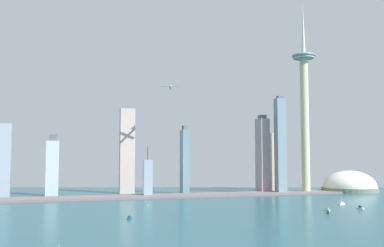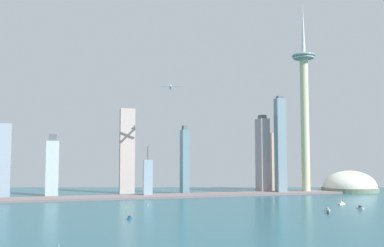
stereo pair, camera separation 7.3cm
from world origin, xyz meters
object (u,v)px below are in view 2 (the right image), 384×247
Objects in this scene: observation_tower at (304,97)px; channel_buoy_1 at (148,205)px; stadium_dome at (350,188)px; channel_buoy_2 at (126,211)px; skyscraper_1 at (52,167)px; skyscraper_6 at (5,160)px; boat_5 at (129,218)px; skyscraper_5 at (127,151)px; boat_4 at (342,204)px; boat_2 at (360,208)px; skyscraper_7 at (263,155)px; airplane at (171,87)px; boat_7 at (327,210)px; skyscraper_4 at (280,145)px; skyscraper_0 at (275,162)px; boat_1 at (328,212)px; skyscraper_2 at (148,178)px; skyscraper_3 at (185,161)px.

channel_buoy_1 is (-333.10, -136.72, -179.35)m from observation_tower.
stadium_dome is 37.41× the size of channel_buoy_2.
skyscraper_6 is (-76.39, -2.08, 11.97)m from skyscraper_1.
skyscraper_5 is at bearing 22.65° from boat_5.
observation_tower reaches higher than boat_4.
skyscraper_6 reaches higher than skyscraper_1.
skyscraper_1 is 501.83m from boat_2.
stadium_dome is 184.22m from skyscraper_7.
airplane reaches higher than boat_4.
boat_2 is 54.65m from boat_7.
skyscraper_4 reaches higher than skyscraper_5.
skyscraper_0 is 304.39m from skyscraper_5.
stadium_dome is at bearing -11.98° from skyscraper_5.
stadium_dome is at bearing 105.27° from airplane.
boat_4 is (0.34, -236.23, -69.51)m from skyscraper_7.
boat_1 is 234.94m from channel_buoy_1.
boat_4 is 297.50m from channel_buoy_2.
boat_2 is (-6.75, -283.96, -69.58)m from skyscraper_7.
skyscraper_6 reaches higher than skyscraper_2.
skyscraper_4 is at bearing 17.19° from boat_1.
skyscraper_3 is 1.02× the size of skyscraper_6.
boat_4 is at bearing -2.58° from channel_buoy_2.
boat_4 is (-169.79, -204.81, -6.23)m from stadium_dome.
channel_buoy_2 is 0.08× the size of airplane.
boat_5 is (-380.73, -262.86, -179.09)m from observation_tower.
skyscraper_4 is at bearing -112.40° from skyscraper_0.
skyscraper_3 is 44.05× the size of channel_buoy_2.
boat_1 is 75.05m from boat_2.
skyscraper_5 reaches higher than boat_4.
skyscraper_7 reaches higher than skyscraper_3.
skyscraper_2 is 312.10m from boat_4.
skyscraper_1 is 467.69m from boat_7.
skyscraper_3 is at bearing 164.98° from boat_7.
skyscraper_4 is at bearing 25.65° from channel_buoy_1.
skyscraper_5 is at bearing 177.92° from boat_7.
observation_tower is 49.76× the size of boat_5.
skyscraper_2 is 145.96m from channel_buoy_1.
boat_1 is 3.42× the size of channel_buoy_1.
skyscraper_2 reaches higher than channel_buoy_2.
boat_2 is at bearing -54.72° from skyscraper_5.
skyscraper_4 is at bearing -9.11° from skyscraper_6.
boat_4 is 1.49× the size of boat_5.
observation_tower is 33.99× the size of boat_2.
boat_5 is (-56.55, -347.99, -77.04)m from skyscraper_5.
boat_5 is at bearing -116.62° from skyscraper_3.
skyscraper_1 is 14.45× the size of boat_1.
boat_4 is (7.09, 47.73, 0.07)m from boat_2.
stadium_dome is 308.39m from boat_2.
channel_buoy_1 is at bearing 58.70° from boat_2.
skyscraper_5 is at bearing 161.86° from skyscraper_4.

